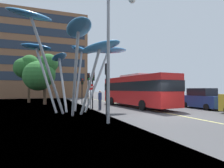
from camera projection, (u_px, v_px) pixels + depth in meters
ground at (155, 117)px, 13.87m from camera, size 120.00×240.00×0.10m
red_bus at (136, 89)px, 21.08m from camera, size 3.57×11.79×3.59m
leaf_sculpture at (73, 47)px, 15.54m from camera, size 10.18×10.65×7.58m
traffic_light_kerb_near at (107, 78)px, 13.75m from camera, size 0.28×0.42×3.83m
traffic_light_kerb_far at (93, 83)px, 18.68m from camera, size 0.28×0.42×3.62m
traffic_light_island_mid at (88, 82)px, 21.30m from camera, size 0.28×0.42×3.78m
traffic_light_opposite at (82, 85)px, 24.88m from camera, size 0.28×0.42×3.38m
car_parked_mid at (202, 99)px, 19.41m from camera, size 1.96×4.55×2.07m
street_lamp at (115, 39)px, 11.27m from camera, size 1.87×0.44×7.74m
tree_pavement_near at (42, 73)px, 24.69m from camera, size 4.32×5.26×6.54m
tree_pavement_far at (30, 70)px, 28.47m from camera, size 4.88×4.06×7.08m
pedestrian at (100, 100)px, 18.37m from camera, size 0.34×0.34×1.85m
no_entry_sign at (90, 92)px, 18.09m from camera, size 0.60×0.12×2.49m
backdrop_building at (35, 57)px, 45.66m from camera, size 22.99×12.07×19.28m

